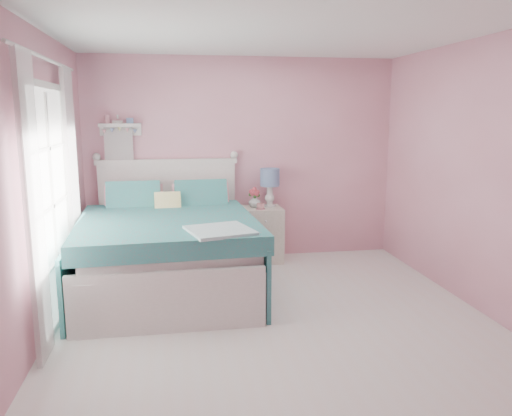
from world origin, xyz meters
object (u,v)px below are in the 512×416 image
object	(u,v)px
bed	(169,251)
table_lamp	(270,180)
vase	(254,201)
nightstand	(262,234)
teacup	(261,206)

from	to	relation	value
bed	table_lamp	xyz separation A→B (m)	(1.29, 0.93, 0.62)
table_lamp	vase	xyz separation A→B (m)	(-0.20, -0.01, -0.27)
table_lamp	vase	distance (m)	0.33
bed	table_lamp	distance (m)	1.71
nightstand	vase	xyz separation A→B (m)	(-0.10, 0.04, 0.43)
bed	teacup	bearing A→B (deg)	30.74
vase	table_lamp	bearing A→B (deg)	2.83
vase	nightstand	bearing A→B (deg)	-19.61
table_lamp	teacup	xyz separation A→B (m)	(-0.15, -0.17, -0.31)
bed	vase	xyz separation A→B (m)	(1.09, 0.92, 0.35)
nightstand	table_lamp	bearing A→B (deg)	24.02
nightstand	vase	size ratio (longest dim) A/B	4.46
bed	vase	world-z (taller)	bed
table_lamp	bed	bearing A→B (deg)	-144.32
bed	teacup	size ratio (longest dim) A/B	23.59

